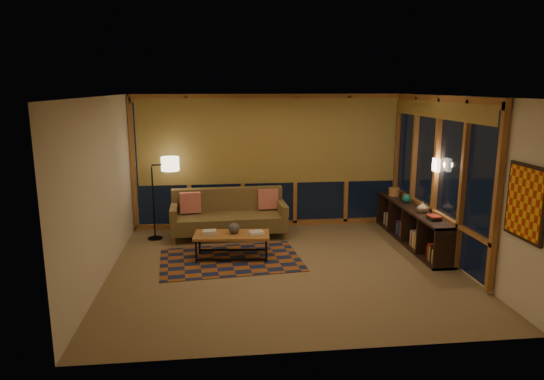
{
  "coord_description": "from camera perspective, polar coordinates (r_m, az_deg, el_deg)",
  "views": [
    {
      "loc": [
        -1.02,
        -7.24,
        2.84
      ],
      "look_at": [
        -0.16,
        0.41,
        1.19
      ],
      "focal_mm": 32.0,
      "sensor_mm": 36.0,
      "label": 1
    }
  ],
  "objects": [
    {
      "name": "basket",
      "position": [
        10.01,
        14.17,
        -0.21
      ],
      "size": [
        0.22,
        0.22,
        0.16
      ],
      "primitive_type": "cylinder",
      "rotation": [
        0.0,
        0.0,
        -0.03
      ],
      "color": "#AE7F48",
      "rests_on": "bookshelf"
    },
    {
      "name": "sofa",
      "position": [
        9.32,
        -5.11,
        -2.88
      ],
      "size": [
        2.2,
        0.97,
        0.89
      ],
      "primitive_type": null,
      "rotation": [
        0.0,
        0.0,
        0.04
      ],
      "color": "brown",
      "rests_on": "floor"
    },
    {
      "name": "book_stack_b",
      "position": [
        8.16,
        -1.85,
        -5.0
      ],
      "size": [
        0.31,
        0.27,
        0.05
      ],
      "primitive_type": null,
      "rotation": [
        0.0,
        0.0,
        0.25
      ],
      "color": "beige",
      "rests_on": "coffee_table"
    },
    {
      "name": "wall_art",
      "position": [
        6.7,
        27.65,
        -1.31
      ],
      "size": [
        0.06,
        0.74,
        0.94
      ],
      "primitive_type": null,
      "color": "red",
      "rests_on": "walls"
    },
    {
      "name": "window_wall_back",
      "position": [
        9.84,
        -0.36,
        3.36
      ],
      "size": [
        5.3,
        0.16,
        2.6
      ],
      "primitive_type": null,
      "color": "#AF7D43",
      "rests_on": "walls"
    },
    {
      "name": "walls",
      "position": [
        7.46,
        1.61,
        0.54
      ],
      "size": [
        5.51,
        5.01,
        2.7
      ],
      "color": "beige",
      "rests_on": "floor"
    },
    {
      "name": "shelf_book_stack",
      "position": [
        8.41,
        18.54,
        -3.1
      ],
      "size": [
        0.18,
        0.25,
        0.07
      ],
      "primitive_type": null,
      "rotation": [
        0.0,
        0.0,
        0.04
      ],
      "color": "beige",
      "rests_on": "bookshelf"
    },
    {
      "name": "vase",
      "position": [
        8.82,
        17.28,
        -1.94
      ],
      "size": [
        0.2,
        0.2,
        0.19
      ],
      "primitive_type": "imported",
      "rotation": [
        0.0,
        0.0,
        -0.12
      ],
      "color": "tan",
      "rests_on": "bookshelf"
    },
    {
      "name": "wall_sconce",
      "position": [
        8.6,
        18.75,
        2.8
      ],
      "size": [
        0.12,
        0.18,
        0.22
      ],
      "primitive_type": null,
      "color": "#FFE0B5",
      "rests_on": "walls"
    },
    {
      "name": "bookshelf",
      "position": [
        9.3,
        16.11,
        -3.98
      ],
      "size": [
        0.4,
        2.77,
        0.69
      ],
      "primitive_type": null,
      "color": "#2F2018",
      "rests_on": "floor"
    },
    {
      "name": "pillow_right",
      "position": [
        9.56,
        -0.47,
        -1.24
      ],
      "size": [
        0.4,
        0.15,
        0.39
      ],
      "primitive_type": null,
      "rotation": [
        0.0,
        0.0,
        0.06
      ],
      "color": "red",
      "rests_on": "sofa"
    },
    {
      "name": "ceramic_pot",
      "position": [
        8.19,
        -4.49,
        -4.49
      ],
      "size": [
        0.23,
        0.23,
        0.18
      ],
      "primitive_type": "sphere",
      "rotation": [
        0.0,
        0.0,
        -0.26
      ],
      "color": "black",
      "rests_on": "coffee_table"
    },
    {
      "name": "pillow_left",
      "position": [
        9.39,
        -9.58,
        -1.64
      ],
      "size": [
        0.41,
        0.17,
        0.39
      ],
      "primitive_type": null,
      "rotation": [
        0.0,
        0.0,
        0.1
      ],
      "color": "red",
      "rests_on": "sofa"
    },
    {
      "name": "book_stack_a",
      "position": [
        8.2,
        -7.37,
        -4.95
      ],
      "size": [
        0.26,
        0.21,
        0.07
      ],
      "primitive_type": null,
      "rotation": [
        0.0,
        0.0,
        0.06
      ],
      "color": "beige",
      "rests_on": "coffee_table"
    },
    {
      "name": "floor",
      "position": [
        7.84,
        1.55,
        -9.17
      ],
      "size": [
        5.5,
        5.0,
        0.01
      ],
      "primitive_type": "cube",
      "color": "brown",
      "rests_on": "ground"
    },
    {
      "name": "floor_lamp",
      "position": [
        9.35,
        -13.8,
        -1.03
      ],
      "size": [
        0.61,
        0.52,
        1.55
      ],
      "primitive_type": null,
      "rotation": [
        0.0,
        0.0,
        0.43
      ],
      "color": "black",
      "rests_on": "floor"
    },
    {
      "name": "area_rug",
      "position": [
        8.22,
        -4.89,
        -8.16
      ],
      "size": [
        2.44,
        1.74,
        0.01
      ],
      "primitive_type": "cube",
      "rotation": [
        0.0,
        0.0,
        0.09
      ],
      "color": "brown",
      "rests_on": "floor"
    },
    {
      "name": "coffee_table",
      "position": [
        8.26,
        -4.72,
        -6.55
      ],
      "size": [
        1.3,
        0.68,
        0.42
      ],
      "primitive_type": null,
      "rotation": [
        0.0,
        0.0,
        -0.08
      ],
      "color": "#AF7D43",
      "rests_on": "floor"
    },
    {
      "name": "window_wall_right",
      "position": [
        8.8,
        18.61,
        1.68
      ],
      "size": [
        0.16,
        3.7,
        2.6
      ],
      "primitive_type": null,
      "color": "#AF7D43",
      "rests_on": "walls"
    },
    {
      "name": "teal_bowl",
      "position": [
        9.47,
        15.54,
        -0.97
      ],
      "size": [
        0.2,
        0.2,
        0.16
      ],
      "primitive_type": "sphere",
      "rotation": [
        0.0,
        0.0,
        -0.28
      ],
      "color": "#146358",
      "rests_on": "bookshelf"
    },
    {
      "name": "ceiling",
      "position": [
        7.31,
        1.67,
        10.97
      ],
      "size": [
        5.5,
        5.0,
        0.01
      ],
      "primitive_type": "cube",
      "color": "white",
      "rests_on": "walls"
    }
  ]
}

